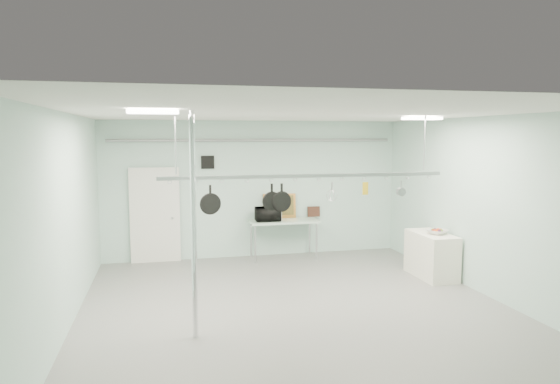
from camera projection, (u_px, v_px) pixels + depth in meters
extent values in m
plane|color=gray|center=(300.00, 313.00, 8.06)|extent=(8.00, 8.00, 0.00)
cube|color=silver|center=(301.00, 114.00, 7.70)|extent=(7.00, 8.00, 0.02)
cube|color=silver|center=(255.00, 189.00, 11.74)|extent=(7.00, 0.02, 3.20)
cube|color=silver|center=(493.00, 208.00, 8.67)|extent=(0.02, 8.00, 3.20)
cube|color=silver|center=(155.00, 216.00, 11.24)|extent=(1.10, 0.10, 2.20)
cube|color=black|center=(208.00, 162.00, 11.40)|extent=(0.30, 0.04, 0.30)
cylinder|color=gray|center=(255.00, 140.00, 11.53)|extent=(6.60, 0.07, 0.07)
cylinder|color=silver|center=(194.00, 226.00, 6.92)|extent=(0.08, 0.08, 3.20)
cube|color=#B0CFB8|center=(284.00, 221.00, 11.58)|extent=(1.60, 0.70, 0.05)
cylinder|color=#B7B7BC|center=(255.00, 244.00, 11.20)|extent=(0.04, 0.04, 0.86)
cylinder|color=#B7B7BC|center=(251.00, 239.00, 11.74)|extent=(0.04, 0.04, 0.86)
cylinder|color=#B7B7BC|center=(317.00, 241.00, 11.53)|extent=(0.04, 0.04, 0.86)
cylinder|color=#B7B7BC|center=(310.00, 236.00, 12.07)|extent=(0.04, 0.04, 0.86)
cube|color=white|center=(431.00, 255.00, 10.08)|extent=(0.60, 1.20, 0.90)
cube|color=#B7B7BC|center=(307.00, 176.00, 8.15)|extent=(4.80, 0.06, 0.06)
cylinder|color=#B7B7BC|center=(175.00, 146.00, 7.62)|extent=(0.02, 0.02, 0.94)
cylinder|color=#B7B7BC|center=(425.00, 145.00, 8.57)|extent=(0.02, 0.02, 0.94)
cube|color=white|center=(153.00, 112.00, 6.44)|extent=(0.65, 0.30, 0.05)
cube|color=white|center=(422.00, 118.00, 8.83)|extent=(0.65, 0.30, 0.05)
imported|color=black|center=(268.00, 214.00, 11.44)|extent=(0.58, 0.40, 0.31)
cylinder|color=silver|center=(279.00, 216.00, 11.42)|extent=(0.19, 0.19, 0.22)
cube|color=#B97631|center=(279.00, 206.00, 11.83)|extent=(0.79, 0.18, 0.58)
cube|color=#371C13|center=(314.00, 212.00, 12.04)|extent=(0.30, 0.10, 0.25)
imported|color=silver|center=(437.00, 232.00, 9.93)|extent=(0.51, 0.51, 0.09)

